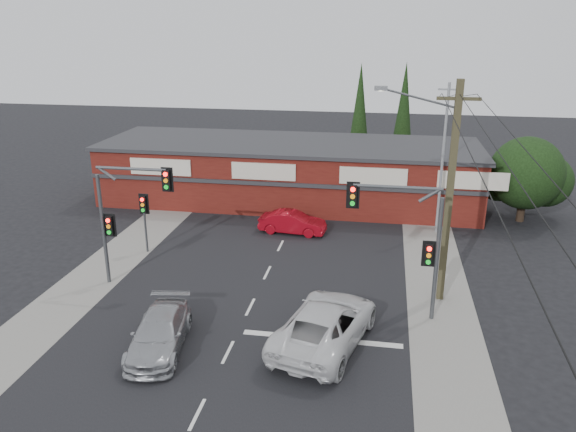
% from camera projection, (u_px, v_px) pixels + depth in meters
% --- Properties ---
extents(ground, '(120.00, 120.00, 0.00)m').
position_uv_depth(ground, '(247.00, 314.00, 24.74)').
color(ground, black).
rests_on(ground, ground).
extents(road_strip, '(14.00, 70.00, 0.01)m').
position_uv_depth(road_strip, '(270.00, 268.00, 29.39)').
color(road_strip, black).
rests_on(road_strip, ground).
extents(verge_left, '(3.00, 70.00, 0.02)m').
position_uv_depth(verge_left, '(118.00, 257.00, 30.76)').
color(verge_left, gray).
rests_on(verge_left, ground).
extents(verge_right, '(3.00, 70.00, 0.02)m').
position_uv_depth(verge_right, '(436.00, 280.00, 28.02)').
color(verge_right, gray).
rests_on(verge_right, ground).
extents(stop_line, '(6.50, 0.35, 0.01)m').
position_uv_depth(stop_line, '(322.00, 339.00, 22.77)').
color(stop_line, silver).
rests_on(stop_line, ground).
extents(white_suv, '(4.34, 6.78, 1.74)m').
position_uv_depth(white_suv, '(325.00, 324.00, 22.24)').
color(white_suv, silver).
rests_on(white_suv, ground).
extents(silver_suv, '(2.67, 5.05, 1.39)m').
position_uv_depth(silver_suv, '(159.00, 333.00, 21.90)').
color(silver_suv, '#A5A7AA').
rests_on(silver_suv, ground).
extents(red_sedan, '(4.16, 1.76, 1.33)m').
position_uv_depth(red_sedan, '(293.00, 222.00, 34.11)').
color(red_sedan, maroon).
rests_on(red_sedan, ground).
extents(lane_dashes, '(0.12, 31.45, 0.01)m').
position_uv_depth(lane_dashes, '(228.00, 352.00, 21.87)').
color(lane_dashes, silver).
rests_on(lane_dashes, ground).
extents(shop_building, '(27.30, 8.40, 4.22)m').
position_uv_depth(shop_building, '(289.00, 171.00, 40.02)').
color(shop_building, '#511510').
rests_on(shop_building, ground).
extents(tree_cluster, '(5.90, 5.10, 5.50)m').
position_uv_depth(tree_cluster, '(527.00, 176.00, 35.80)').
color(tree_cluster, '#2D2116').
rests_on(tree_cluster, ground).
extents(conifer_near, '(1.80, 1.80, 9.25)m').
position_uv_depth(conifer_near, '(360.00, 111.00, 44.73)').
color(conifer_near, '#2D2116').
rests_on(conifer_near, ground).
extents(conifer_far, '(1.80, 1.80, 9.25)m').
position_uv_depth(conifer_far, '(404.00, 109.00, 46.03)').
color(conifer_far, '#2D2116').
rests_on(conifer_far, ground).
extents(traffic_mast_left, '(3.77, 0.27, 5.97)m').
position_uv_depth(traffic_mast_left, '(122.00, 208.00, 26.36)').
color(traffic_mast_left, '#47494C').
rests_on(traffic_mast_left, ground).
extents(traffic_mast_right, '(3.96, 0.27, 5.97)m').
position_uv_depth(traffic_mast_right, '(411.00, 232.00, 23.27)').
color(traffic_mast_right, '#47494C').
rests_on(traffic_mast_right, ground).
extents(pedestal_signal, '(0.55, 0.27, 3.38)m').
position_uv_depth(pedestal_signal, '(144.00, 211.00, 30.71)').
color(pedestal_signal, '#47494C').
rests_on(pedestal_signal, ground).
extents(utility_pole, '(4.38, 0.59, 10.00)m').
position_uv_depth(utility_pole, '(447.00, 187.00, 24.41)').
color(utility_pole, '#494229').
rests_on(utility_pole, ground).
extents(steel_pole, '(1.20, 0.16, 9.00)m').
position_uv_depth(steel_pole, '(443.00, 157.00, 32.92)').
color(steel_pole, gray).
rests_on(steel_pole, ground).
extents(power_lines, '(2.01, 29.00, 1.22)m').
position_uv_depth(power_lines, '(477.00, 125.00, 18.12)').
color(power_lines, black).
rests_on(power_lines, ground).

